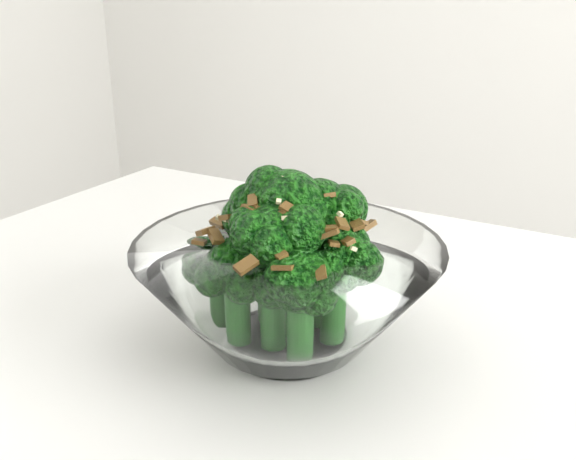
% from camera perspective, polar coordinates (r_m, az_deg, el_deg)
% --- Properties ---
extents(broccoli_dish, '(0.22, 0.22, 0.14)m').
position_cam_1_polar(broccoli_dish, '(0.46, -0.05, -4.67)').
color(broccoli_dish, white).
rests_on(broccoli_dish, table).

